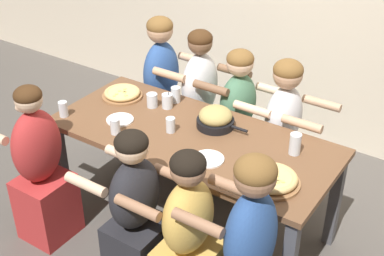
{
  "coord_description": "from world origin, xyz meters",
  "views": [
    {
      "loc": [
        1.65,
        -2.47,
        2.6
      ],
      "look_at": [
        0.0,
        0.0,
        0.8
      ],
      "focal_mm": 50.0,
      "sensor_mm": 36.0,
      "label": 1
    }
  ],
  "objects_px": {
    "diner_near_center": "(136,219)",
    "diner_near_left": "(41,172)",
    "pizza_board_second": "(122,94)",
    "diner_far_center": "(237,124)",
    "drinking_glass_e": "(152,100)",
    "diner_far_midleft": "(200,108)",
    "drinking_glass_b": "(63,109)",
    "diner_far_left": "(162,93)",
    "empty_plate_a": "(120,120)",
    "drinking_glass_c": "(115,127)",
    "pizza_board_main": "(272,179)",
    "diner_near_midright": "(188,243)",
    "empty_plate_b": "(208,159)",
    "drinking_glass_a": "(295,145)",
    "skillet_bowl": "(216,118)",
    "drinking_glass_d": "(171,125)",
    "cocktail_glass_blue": "(167,102)",
    "diner_far_midright": "(282,137)",
    "drinking_glass_f": "(176,95)"
  },
  "relations": [
    {
      "from": "drinking_glass_c",
      "to": "diner_far_center",
      "type": "relative_size",
      "value": 0.1
    },
    {
      "from": "pizza_board_main",
      "to": "diner_near_center",
      "type": "distance_m",
      "value": 0.83
    },
    {
      "from": "diner_far_center",
      "to": "empty_plate_a",
      "type": "bearing_deg",
      "value": -33.44
    },
    {
      "from": "pizza_board_second",
      "to": "empty_plate_b",
      "type": "height_order",
      "value": "pizza_board_second"
    },
    {
      "from": "drinking_glass_a",
      "to": "diner_far_midright",
      "type": "xyz_separation_m",
      "value": [
        -0.29,
        0.47,
        -0.28
      ]
    },
    {
      "from": "diner_near_center",
      "to": "diner_far_midright",
      "type": "distance_m",
      "value": 1.32
    },
    {
      "from": "cocktail_glass_blue",
      "to": "drinking_glass_f",
      "type": "relative_size",
      "value": 1.14
    },
    {
      "from": "diner_far_midleft",
      "to": "cocktail_glass_blue",
      "type": "bearing_deg",
      "value": 0.08
    },
    {
      "from": "drinking_glass_f",
      "to": "diner_far_midleft",
      "type": "height_order",
      "value": "diner_far_midleft"
    },
    {
      "from": "pizza_board_main",
      "to": "diner_far_left",
      "type": "height_order",
      "value": "diner_far_left"
    },
    {
      "from": "pizza_board_second",
      "to": "diner_near_center",
      "type": "relative_size",
      "value": 0.27
    },
    {
      "from": "empty_plate_a",
      "to": "drinking_glass_c",
      "type": "xyz_separation_m",
      "value": [
        0.08,
        -0.14,
        0.04
      ]
    },
    {
      "from": "pizza_board_main",
      "to": "drinking_glass_a",
      "type": "relative_size",
      "value": 2.36
    },
    {
      "from": "cocktail_glass_blue",
      "to": "diner_near_left",
      "type": "relative_size",
      "value": 0.11
    },
    {
      "from": "pizza_board_main",
      "to": "empty_plate_a",
      "type": "xyz_separation_m",
      "value": [
        -1.19,
        0.07,
        -0.03
      ]
    },
    {
      "from": "skillet_bowl",
      "to": "diner_far_left",
      "type": "bearing_deg",
      "value": 149.55
    },
    {
      "from": "drinking_glass_a",
      "to": "diner_far_left",
      "type": "distance_m",
      "value": 1.47
    },
    {
      "from": "skillet_bowl",
      "to": "drinking_glass_c",
      "type": "distance_m",
      "value": 0.67
    },
    {
      "from": "drinking_glass_e",
      "to": "diner_near_left",
      "type": "height_order",
      "value": "diner_near_left"
    },
    {
      "from": "cocktail_glass_blue",
      "to": "drinking_glass_d",
      "type": "distance_m",
      "value": 0.33
    },
    {
      "from": "pizza_board_second",
      "to": "skillet_bowl",
      "type": "relative_size",
      "value": 0.81
    },
    {
      "from": "drinking_glass_a",
      "to": "drinking_glass_e",
      "type": "relative_size",
      "value": 1.37
    },
    {
      "from": "diner_far_center",
      "to": "skillet_bowl",
      "type": "bearing_deg",
      "value": 9.93
    },
    {
      "from": "drinking_glass_e",
      "to": "diner_far_midleft",
      "type": "distance_m",
      "value": 0.55
    },
    {
      "from": "drinking_glass_b",
      "to": "drinking_glass_e",
      "type": "relative_size",
      "value": 1.09
    },
    {
      "from": "pizza_board_main",
      "to": "drinking_glass_c",
      "type": "height_order",
      "value": "drinking_glass_c"
    },
    {
      "from": "empty_plate_b",
      "to": "drinking_glass_f",
      "type": "bearing_deg",
      "value": 139.82
    },
    {
      "from": "drinking_glass_c",
      "to": "diner_far_midleft",
      "type": "height_order",
      "value": "diner_far_midleft"
    },
    {
      "from": "pizza_board_main",
      "to": "diner_far_left",
      "type": "xyz_separation_m",
      "value": [
        -1.39,
        0.83,
        -0.21
      ]
    },
    {
      "from": "empty_plate_b",
      "to": "drinking_glass_b",
      "type": "xyz_separation_m",
      "value": [
        -1.12,
        -0.1,
        0.05
      ]
    },
    {
      "from": "pizza_board_main",
      "to": "cocktail_glass_blue",
      "type": "distance_m",
      "value": 1.1
    },
    {
      "from": "drinking_glass_e",
      "to": "drinking_glass_f",
      "type": "height_order",
      "value": "drinking_glass_f"
    },
    {
      "from": "pizza_board_second",
      "to": "diner_far_center",
      "type": "distance_m",
      "value": 0.9
    },
    {
      "from": "skillet_bowl",
      "to": "drinking_glass_f",
      "type": "distance_m",
      "value": 0.45
    },
    {
      "from": "cocktail_glass_blue",
      "to": "drinking_glass_b",
      "type": "relative_size",
      "value": 1.18
    },
    {
      "from": "pizza_board_second",
      "to": "skillet_bowl",
      "type": "height_order",
      "value": "skillet_bowl"
    },
    {
      "from": "skillet_bowl",
      "to": "drinking_glass_d",
      "type": "distance_m",
      "value": 0.31
    },
    {
      "from": "drinking_glass_b",
      "to": "diner_near_left",
      "type": "bearing_deg",
      "value": -73.99
    },
    {
      "from": "drinking_glass_e",
      "to": "diner_far_midleft",
      "type": "height_order",
      "value": "diner_far_midleft"
    },
    {
      "from": "cocktail_glass_blue",
      "to": "drinking_glass_a",
      "type": "bearing_deg",
      "value": -2.38
    },
    {
      "from": "diner_near_center",
      "to": "diner_near_left",
      "type": "distance_m",
      "value": 0.8
    },
    {
      "from": "empty_plate_a",
      "to": "drinking_glass_e",
      "type": "height_order",
      "value": "drinking_glass_e"
    },
    {
      "from": "pizza_board_second",
      "to": "cocktail_glass_blue",
      "type": "relative_size",
      "value": 2.29
    },
    {
      "from": "diner_far_midright",
      "to": "drinking_glass_e",
      "type": "bearing_deg",
      "value": -59.37
    },
    {
      "from": "drinking_glass_b",
      "to": "diner_far_left",
      "type": "xyz_separation_m",
      "value": [
        0.15,
        0.93,
        -0.24
      ]
    },
    {
      "from": "drinking_glass_b",
      "to": "diner_far_left",
      "type": "distance_m",
      "value": 0.97
    },
    {
      "from": "drinking_glass_c",
      "to": "diner_near_midright",
      "type": "height_order",
      "value": "diner_near_midright"
    },
    {
      "from": "diner_near_midright",
      "to": "diner_far_center",
      "type": "bearing_deg",
      "value": 17.61
    },
    {
      "from": "pizza_board_main",
      "to": "drinking_glass_e",
      "type": "distance_m",
      "value": 1.18
    },
    {
      "from": "drinking_glass_a",
      "to": "drinking_glass_e",
      "type": "distance_m",
      "value": 1.1
    }
  ]
}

